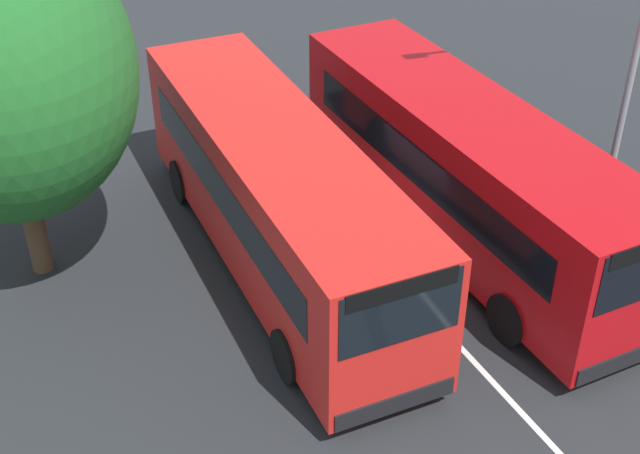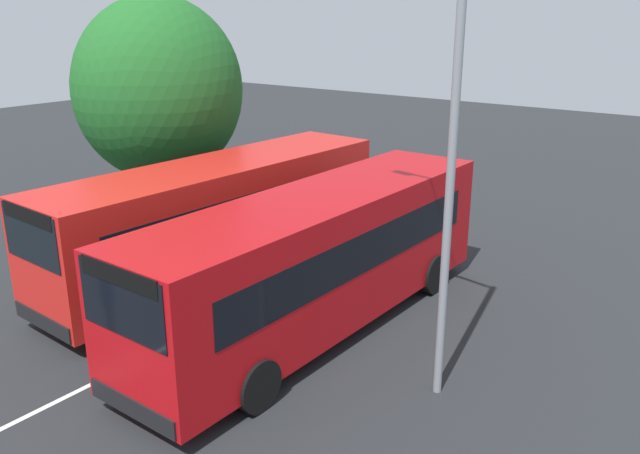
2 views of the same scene
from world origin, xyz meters
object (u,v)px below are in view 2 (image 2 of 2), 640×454
bus_far_left (219,215)px  depot_tree (160,90)px  street_lamp (441,138)px  bus_center_left (318,256)px

bus_far_left → depot_tree: 5.78m
street_lamp → depot_tree: 12.42m
bus_center_left → street_lamp: 4.56m
bus_center_left → street_lamp: size_ratio=1.23×
bus_far_left → street_lamp: bearing=79.9°
street_lamp → depot_tree: (-3.72, -11.85, -0.33)m
bus_center_left → street_lamp: street_lamp is taller
bus_center_left → street_lamp: bearing=77.8°
bus_center_left → depot_tree: depot_tree is taller
bus_center_left → depot_tree: size_ratio=1.40×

